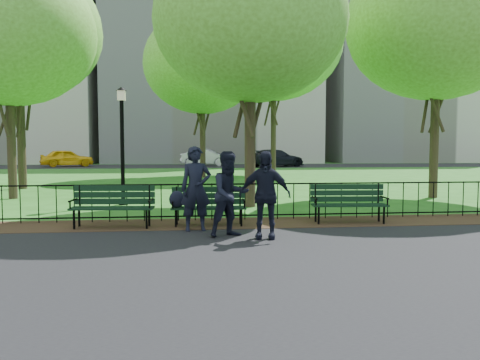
{
  "coord_description": "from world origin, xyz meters",
  "views": [
    {
      "loc": [
        -0.73,
        -9.15,
        1.76
      ],
      "look_at": [
        0.42,
        1.5,
        1.01
      ],
      "focal_mm": 35.0,
      "sensor_mm": 36.0,
      "label": 1
    }
  ],
  "objects": [
    {
      "name": "tree_far_e",
      "position": [
        4.6,
        20.22,
        8.34
      ],
      "size": [
        8.62,
        8.62,
        12.01
      ],
      "color": "#2D2116",
      "rests_on": "ground"
    },
    {
      "name": "far_street",
      "position": [
        0.0,
        35.0,
        0.01
      ],
      "size": [
        70.0,
        9.0,
        0.01
      ],
      "primitive_type": "cube",
      "color": "black",
      "rests_on": "ground"
    },
    {
      "name": "asphalt_path",
      "position": [
        0.0,
        -3.4,
        0.01
      ],
      "size": [
        60.0,
        9.2,
        0.01
      ],
      "primitive_type": "cube",
      "color": "black",
      "rests_on": "ground"
    },
    {
      "name": "park_bench_main",
      "position": [
        -0.56,
        1.25,
        0.57
      ],
      "size": [
        1.71,
        0.57,
        0.94
      ],
      "rotation": [
        0.0,
        0.0,
        -0.04
      ],
      "color": "black",
      "rests_on": "ground"
    },
    {
      "name": "apartment_mid",
      "position": [
        2.0,
        48.0,
        15.0
      ],
      "size": [
        24.0,
        15.0,
        30.0
      ],
      "primitive_type": "cube",
      "color": "beige",
      "rests_on": "ground"
    },
    {
      "name": "taxi",
      "position": [
        -11.78,
        34.79,
        0.8
      ],
      "size": [
        4.96,
        3.35,
        1.57
      ],
      "primitive_type": "imported",
      "rotation": [
        0.0,
        0.0,
        1.93
      ],
      "color": "yellow",
      "rests_on": "far_street"
    },
    {
      "name": "lamppost",
      "position": [
        -2.76,
        5.43,
        1.96
      ],
      "size": [
        0.32,
        0.32,
        3.59
      ],
      "color": "black",
      "rests_on": "ground"
    },
    {
      "name": "tree_near_e",
      "position": [
        1.05,
        4.54,
        5.44
      ],
      "size": [
        5.63,
        5.63,
        7.84
      ],
      "color": "#2D2116",
      "rests_on": "ground"
    },
    {
      "name": "ground",
      "position": [
        0.0,
        0.0,
        0.0
      ],
      "size": [
        120.0,
        120.0,
        0.0
      ],
      "primitive_type": "plane",
      "color": "#246019"
    },
    {
      "name": "tree_mid_e",
      "position": [
        7.77,
        6.35,
        6.05
      ],
      "size": [
        6.25,
        6.25,
        8.71
      ],
      "color": "#2D2116",
      "rests_on": "ground"
    },
    {
      "name": "sedan_silver",
      "position": [
        0.96,
        35.03,
        0.81
      ],
      "size": [
        5.13,
        3.17,
        1.6
      ],
      "primitive_type": "imported",
      "rotation": [
        0.0,
        0.0,
        1.24
      ],
      "color": "#A5A7AC",
      "rests_on": "far_street"
    },
    {
      "name": "apartment_west",
      "position": [
        -22.0,
        48.0,
        13.0
      ],
      "size": [
        22.0,
        15.0,
        26.0
      ],
      "primitive_type": "cube",
      "color": "beige",
      "rests_on": "ground"
    },
    {
      "name": "tree_far_c",
      "position": [
        0.06,
        18.31,
        6.59
      ],
      "size": [
        6.81,
        6.81,
        9.49
      ],
      "color": "#2D2116",
      "rests_on": "ground"
    },
    {
      "name": "iron_fence",
      "position": [
        0.0,
        2.0,
        0.5
      ],
      "size": [
        24.06,
        0.06,
        1.0
      ],
      "color": "black",
      "rests_on": "ground"
    },
    {
      "name": "person_mid",
      "position": [
        0.05,
        -0.09,
        0.85
      ],
      "size": [
        0.91,
        0.71,
        1.67
      ],
      "primitive_type": "imported",
      "rotation": [
        0.0,
        0.0,
        0.4
      ],
      "color": "black",
      "rests_on": "asphalt_path"
    },
    {
      "name": "person_right",
      "position": [
        0.7,
        -0.34,
        0.85
      ],
      "size": [
        1.05,
        0.6,
        1.68
      ],
      "primitive_type": "imported",
      "rotation": [
        0.0,
        0.0,
        -0.21
      ],
      "color": "black",
      "rests_on": "asphalt_path"
    },
    {
      "name": "tree_mid_w",
      "position": [
        -7.79,
        11.57,
        6.64
      ],
      "size": [
        6.87,
        6.87,
        9.57
      ],
      "color": "#2D2116",
      "rests_on": "ground"
    },
    {
      "name": "person_left",
      "position": [
        -0.6,
        0.64,
        0.9
      ],
      "size": [
        0.69,
        0.49,
        1.77
      ],
      "primitive_type": "imported",
      "rotation": [
        0.0,
        0.0,
        0.11
      ],
      "color": "black",
      "rests_on": "asphalt_path"
    },
    {
      "name": "dirt_strip",
      "position": [
        0.0,
        1.5,
        0.01
      ],
      "size": [
        60.0,
        1.6,
        0.01
      ],
      "primitive_type": "cube",
      "color": "#322614",
      "rests_on": "ground"
    },
    {
      "name": "park_bench_right_a",
      "position": [
        2.94,
        1.33,
        0.56
      ],
      "size": [
        1.76,
        0.66,
        0.98
      ],
      "rotation": [
        0.0,
        0.0,
        -0.07
      ],
      "color": "black",
      "rests_on": "ground"
    },
    {
      "name": "apartment_east",
      "position": [
        26.0,
        48.0,
        12.0
      ],
      "size": [
        20.0,
        15.0,
        24.0
      ],
      "primitive_type": "cube",
      "color": "beige",
      "rests_on": "ground"
    },
    {
      "name": "tree_near_w",
      "position": [
        -6.76,
        7.58,
        5.62
      ],
      "size": [
        5.81,
        5.81,
        8.1
      ],
      "color": "#2D2116",
      "rests_on": "ground"
    },
    {
      "name": "sedan_dark",
      "position": [
        7.09,
        32.57,
        0.79
      ],
      "size": [
        5.81,
        4.12,
        1.56
      ],
      "primitive_type": "imported",
      "rotation": [
        0.0,
        0.0,
        1.97
      ],
      "color": "black",
      "rests_on": "far_street"
    },
    {
      "name": "park_bench_left_a",
      "position": [
        -2.4,
        1.27,
        0.58
      ],
      "size": [
        1.81,
        0.68,
        1.01
      ],
      "rotation": [
        0.0,
        0.0,
        -0.08
      ],
      "color": "black",
      "rests_on": "ground"
    }
  ]
}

